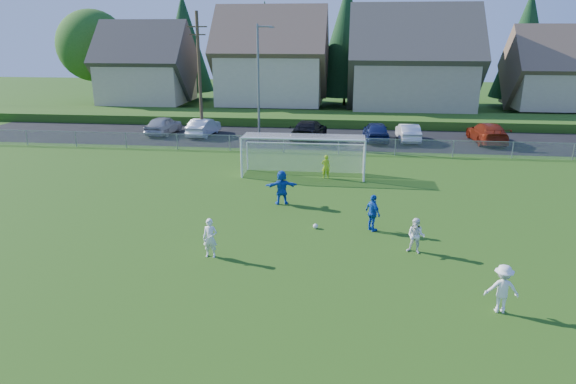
# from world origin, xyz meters

# --- Properties ---
(ground) EXTENTS (160.00, 160.00, 0.00)m
(ground) POSITION_xyz_m (0.00, 0.00, 0.00)
(ground) COLOR #193D0C
(ground) RESTS_ON ground
(asphalt_lot) EXTENTS (60.00, 60.00, 0.00)m
(asphalt_lot) POSITION_xyz_m (0.00, 27.50, 0.01)
(asphalt_lot) COLOR black
(asphalt_lot) RESTS_ON ground
(grass_embankment) EXTENTS (70.00, 6.00, 0.80)m
(grass_embankment) POSITION_xyz_m (0.00, 35.00, 0.40)
(grass_embankment) COLOR #1E420F
(grass_embankment) RESTS_ON ground
(soccer_ball) EXTENTS (0.22, 0.22, 0.22)m
(soccer_ball) POSITION_xyz_m (1.34, 7.15, 0.11)
(soccer_ball) COLOR white
(soccer_ball) RESTS_ON ground
(player_white_a) EXTENTS (0.58, 0.39, 1.57)m
(player_white_a) POSITION_xyz_m (-2.53, 3.65, 0.78)
(player_white_a) COLOR white
(player_white_a) RESTS_ON ground
(player_white_b) EXTENTS (0.86, 0.77, 1.45)m
(player_white_b) POSITION_xyz_m (5.46, 4.97, 0.72)
(player_white_b) COLOR white
(player_white_b) RESTS_ON ground
(player_white_c) EXTENTS (1.06, 0.64, 1.60)m
(player_white_c) POSITION_xyz_m (7.60, 0.70, 0.80)
(player_white_c) COLOR white
(player_white_c) RESTS_ON ground
(player_blue_a) EXTENTS (0.87, 1.04, 1.67)m
(player_blue_a) POSITION_xyz_m (3.86, 7.18, 0.83)
(player_blue_a) COLOR #1249B1
(player_blue_a) RESTS_ON ground
(player_blue_b) EXTENTS (1.71, 0.86, 1.77)m
(player_blue_b) POSITION_xyz_m (-0.61, 10.39, 0.88)
(player_blue_b) COLOR #1249B1
(player_blue_b) RESTS_ON ground
(goalkeeper) EXTENTS (0.56, 0.41, 1.42)m
(goalkeeper) POSITION_xyz_m (1.39, 15.50, 0.71)
(goalkeeper) COLOR #A2D419
(goalkeeper) RESTS_ON ground
(car_a) EXTENTS (2.22, 4.68, 1.54)m
(car_a) POSITION_xyz_m (-13.12, 27.73, 0.77)
(car_a) COLOR #9A9CA1
(car_a) RESTS_ON ground
(car_b) EXTENTS (1.94, 4.56, 1.46)m
(car_b) POSITION_xyz_m (-9.52, 27.46, 0.73)
(car_b) COLOR silver
(car_b) RESTS_ON ground
(car_d) EXTENTS (2.90, 5.78, 1.61)m
(car_d) POSITION_xyz_m (-0.53, 26.69, 0.81)
(car_d) COLOR black
(car_d) RESTS_ON ground
(car_e) EXTENTS (2.12, 4.69, 1.56)m
(car_e) POSITION_xyz_m (4.86, 26.98, 0.78)
(car_e) COLOR #16204F
(car_e) RESTS_ON ground
(car_f) EXTENTS (1.70, 4.36, 1.41)m
(car_f) POSITION_xyz_m (7.41, 27.14, 0.71)
(car_f) COLOR silver
(car_f) RESTS_ON ground
(car_g) EXTENTS (2.42, 5.52, 1.58)m
(car_g) POSITION_xyz_m (13.57, 27.32, 0.79)
(car_g) COLOR maroon
(car_g) RESTS_ON ground
(soccer_goal) EXTENTS (7.42, 1.90, 2.50)m
(soccer_goal) POSITION_xyz_m (0.00, 16.05, 1.63)
(soccer_goal) COLOR white
(soccer_goal) RESTS_ON ground
(chainlink_fence) EXTENTS (52.06, 0.06, 1.20)m
(chainlink_fence) POSITION_xyz_m (0.00, 22.00, 0.63)
(chainlink_fence) COLOR gray
(chainlink_fence) RESTS_ON ground
(streetlight) EXTENTS (1.38, 0.18, 9.00)m
(streetlight) POSITION_xyz_m (-4.45, 26.00, 4.84)
(streetlight) COLOR slate
(streetlight) RESTS_ON ground
(utility_pole) EXTENTS (1.60, 0.26, 10.00)m
(utility_pole) POSITION_xyz_m (-9.50, 27.00, 5.15)
(utility_pole) COLOR #473321
(utility_pole) RESTS_ON ground
(houses_row) EXTENTS (53.90, 11.45, 13.27)m
(houses_row) POSITION_xyz_m (1.97, 42.46, 7.33)
(houses_row) COLOR tan
(houses_row) RESTS_ON ground
(tree_row) EXTENTS (65.98, 12.36, 13.80)m
(tree_row) POSITION_xyz_m (1.04, 48.74, 6.91)
(tree_row) COLOR #382616
(tree_row) RESTS_ON ground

